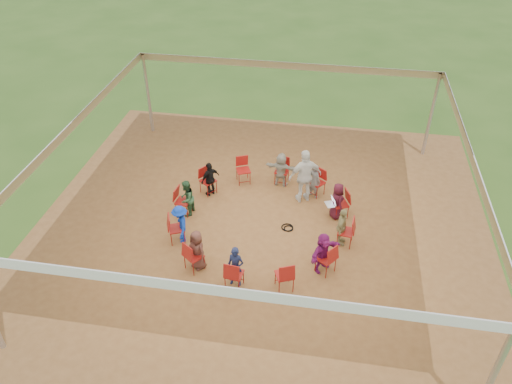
% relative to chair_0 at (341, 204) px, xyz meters
% --- Properties ---
extents(ground, '(80.00, 80.00, 0.00)m').
position_rel_chair_0_xyz_m(ground, '(-2.20, -0.94, -0.45)').
color(ground, '#33571B').
rests_on(ground, ground).
extents(dirt_patch, '(13.00, 13.00, 0.00)m').
position_rel_chair_0_xyz_m(dirt_patch, '(-2.20, -0.94, -0.44)').
color(dirt_patch, brown).
rests_on(dirt_patch, ground).
extents(tent, '(10.33, 10.33, 3.00)m').
position_rel_chair_0_xyz_m(tent, '(-2.20, -0.94, 1.92)').
color(tent, '#B2B2B7').
rests_on(tent, ground).
extents(chair_0, '(0.57, 0.56, 0.90)m').
position_rel_chair_0_xyz_m(chair_0, '(0.00, 0.00, 0.00)').
color(chair_0, maroon).
rests_on(chair_0, ground).
extents(chair_1, '(0.60, 0.60, 0.90)m').
position_rel_chair_0_xyz_m(chair_1, '(-0.76, 0.98, 0.00)').
color(chair_1, maroon).
rests_on(chair_1, ground).
extents(chair_2, '(0.47, 0.49, 0.90)m').
position_rel_chair_0_xyz_m(chair_2, '(-1.91, 1.44, 0.00)').
color(chair_2, maroon).
rests_on(chair_2, ground).
extents(chair_3, '(0.56, 0.57, 0.90)m').
position_rel_chair_0_xyz_m(chair_3, '(-3.14, 1.27, 0.00)').
color(chair_3, maroon).
rests_on(chair_3, ground).
extents(chair_4, '(0.60, 0.60, 0.90)m').
position_rel_chair_0_xyz_m(chair_4, '(-4.12, 0.50, 0.00)').
color(chair_4, maroon).
rests_on(chair_4, ground).
extents(chair_5, '(0.49, 0.47, 0.90)m').
position_rel_chair_0_xyz_m(chair_5, '(-4.58, -0.65, 0.00)').
color(chair_5, maroon).
rests_on(chair_5, ground).
extents(chair_6, '(0.57, 0.56, 0.90)m').
position_rel_chair_0_xyz_m(chair_6, '(-4.41, -1.87, 0.00)').
color(chair_6, maroon).
rests_on(chair_6, ground).
extents(chair_7, '(0.60, 0.60, 0.90)m').
position_rel_chair_0_xyz_m(chair_7, '(-3.64, -2.85, 0.00)').
color(chair_7, maroon).
rests_on(chair_7, ground).
extents(chair_8, '(0.47, 0.49, 0.90)m').
position_rel_chair_0_xyz_m(chair_8, '(-2.49, -3.31, 0.00)').
color(chair_8, maroon).
rests_on(chair_8, ground).
extents(chair_9, '(0.56, 0.57, 0.90)m').
position_rel_chair_0_xyz_m(chair_9, '(-1.27, -3.14, 0.00)').
color(chair_9, maroon).
rests_on(chair_9, ground).
extents(chair_10, '(0.60, 0.60, 0.90)m').
position_rel_chair_0_xyz_m(chair_10, '(-0.29, -2.38, 0.00)').
color(chair_10, maroon).
rests_on(chair_10, ground).
extents(chair_11, '(0.49, 0.47, 0.90)m').
position_rel_chair_0_xyz_m(chair_11, '(0.17, -1.23, 0.00)').
color(chair_11, maroon).
rests_on(chair_11, ground).
extents(person_seated_0, '(0.51, 0.65, 1.16)m').
position_rel_chair_0_xyz_m(person_seated_0, '(-0.11, -0.05, 0.14)').
color(person_seated_0, '#3E0F1D').
rests_on(person_seated_0, ground).
extents(person_seated_1, '(0.51, 0.48, 1.16)m').
position_rel_chair_0_xyz_m(person_seated_1, '(-0.84, 0.88, 0.14)').
color(person_seated_1, slate).
rests_on(person_seated_1, ground).
extents(person_seated_2, '(1.12, 0.53, 1.16)m').
position_rel_chair_0_xyz_m(person_seated_2, '(-1.93, 1.32, 0.14)').
color(person_seated_2, '#ABAA99').
rests_on(person_seated_2, ground).
extents(person_seated_3, '(0.69, 0.75, 1.16)m').
position_rel_chair_0_xyz_m(person_seated_3, '(-4.02, 0.43, 0.14)').
color(person_seated_3, black).
rests_on(person_seated_3, ground).
extents(person_seated_4, '(0.39, 0.60, 1.16)m').
position_rel_chair_0_xyz_m(person_seated_4, '(-4.46, -0.66, 0.14)').
color(person_seated_4, '#2B5434').
rests_on(person_seated_4, ground).
extents(person_seated_5, '(0.64, 0.84, 1.16)m').
position_rel_chair_0_xyz_m(person_seated_5, '(-4.30, -1.83, 0.14)').
color(person_seated_5, '#0E35B6').
rests_on(person_seated_5, ground).
extents(person_seated_6, '(0.64, 0.59, 1.16)m').
position_rel_chair_0_xyz_m(person_seated_6, '(-3.57, -2.75, 0.14)').
color(person_seated_6, '#542F28').
rests_on(person_seated_6, ground).
extents(person_seated_7, '(0.45, 0.33, 1.16)m').
position_rel_chair_0_xyz_m(person_seated_7, '(-2.48, -3.19, 0.14)').
color(person_seated_7, '#171E40').
rests_on(person_seated_7, ground).
extents(person_seated_8, '(0.97, 1.10, 1.16)m').
position_rel_chair_0_xyz_m(person_seated_8, '(-0.39, -2.30, 0.14)').
color(person_seated_8, '#811968').
rests_on(person_seated_8, ground).
extents(person_seated_9, '(0.43, 0.72, 1.16)m').
position_rel_chair_0_xyz_m(person_seated_9, '(0.05, -1.21, 0.14)').
color(person_seated_9, tan).
rests_on(person_seated_9, ground).
extents(standing_person, '(1.17, 0.93, 1.77)m').
position_rel_chair_0_xyz_m(standing_person, '(-1.12, 0.62, 0.44)').
color(standing_person, silver).
rests_on(standing_person, ground).
extents(cable_coil, '(0.45, 0.45, 0.03)m').
position_rel_chair_0_xyz_m(cable_coil, '(-1.44, -0.82, -0.43)').
color(cable_coil, black).
rests_on(cable_coil, ground).
extents(laptop, '(0.37, 0.41, 0.23)m').
position_rel_chair_0_xyz_m(laptop, '(-0.26, -0.11, 0.11)').
color(laptop, '#B7B7BC').
rests_on(laptop, ground).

